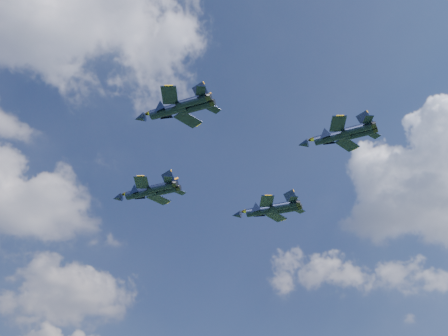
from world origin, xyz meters
TOP-DOWN VIEW (x-y plane):
  - jet_lead at (-4.13, 13.41)m, footprint 12.83×13.18m
  - jet_left at (-7.91, -12.83)m, footprint 11.91×12.33m
  - jet_right at (19.78, 10.03)m, footprint 13.29×13.03m
  - jet_slot at (19.40, -15.77)m, footprint 11.72×12.53m

SIDE VIEW (x-z plane):
  - jet_left at x=-7.91m, z-range 54.60..57.90m
  - jet_right at x=19.78m, z-range 54.74..58.32m
  - jet_lead at x=-4.13m, z-range 54.99..58.52m
  - jet_slot at x=19.40m, z-range 55.81..59.11m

